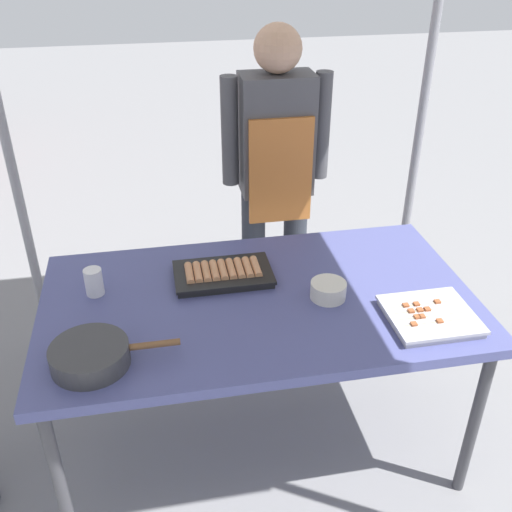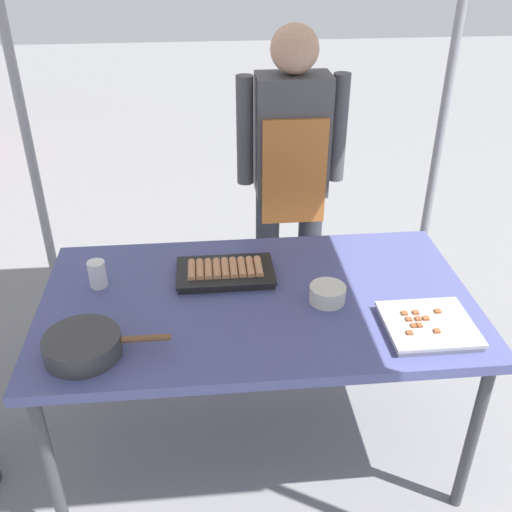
# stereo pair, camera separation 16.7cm
# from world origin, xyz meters

# --- Properties ---
(ground_plane) EXTENTS (18.00, 18.00, 0.00)m
(ground_plane) POSITION_xyz_m (0.00, 0.00, 0.00)
(ground_plane) COLOR slate
(stall_table) EXTENTS (1.60, 0.90, 0.75)m
(stall_table) POSITION_xyz_m (0.00, 0.00, 0.70)
(stall_table) COLOR #4C518C
(stall_table) RESTS_ON ground
(tray_grilled_sausages) EXTENTS (0.38, 0.23, 0.05)m
(tray_grilled_sausages) POSITION_xyz_m (-0.11, 0.16, 0.77)
(tray_grilled_sausages) COLOR black
(tray_grilled_sausages) RESTS_ON stall_table
(tray_meat_skewers) EXTENTS (0.30, 0.28, 0.04)m
(tray_meat_skewers) POSITION_xyz_m (0.56, -0.25, 0.77)
(tray_meat_skewers) COLOR #ADADB2
(tray_meat_skewers) RESTS_ON stall_table
(cooking_wok) EXTENTS (0.41, 0.25, 0.07)m
(cooking_wok) POSITION_xyz_m (-0.59, -0.27, 0.79)
(cooking_wok) COLOR #38383A
(cooking_wok) RESTS_ON stall_table
(condiment_bowl) EXTENTS (0.13, 0.13, 0.06)m
(condiment_bowl) POSITION_xyz_m (0.25, -0.05, 0.78)
(condiment_bowl) COLOR silver
(condiment_bowl) RESTS_ON stall_table
(drink_cup_near_edge) EXTENTS (0.07, 0.07, 0.11)m
(drink_cup_near_edge) POSITION_xyz_m (-0.60, 0.14, 0.80)
(drink_cup_near_edge) COLOR white
(drink_cup_near_edge) RESTS_ON stall_table
(vendor_woman) EXTENTS (0.52, 0.23, 1.58)m
(vendor_woman) POSITION_xyz_m (0.24, 0.82, 0.93)
(vendor_woman) COLOR #333842
(vendor_woman) RESTS_ON ground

